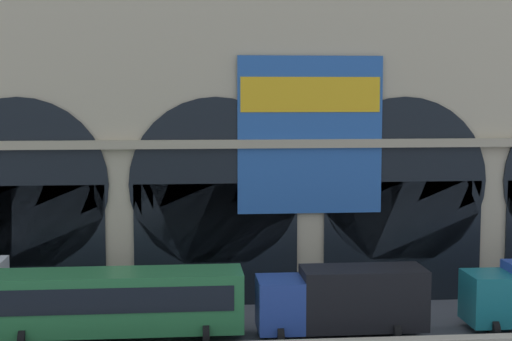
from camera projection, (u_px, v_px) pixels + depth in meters
ground_plane at (327, 331)px, 35.62m from camera, size 200.00×200.00×0.00m
station_building at (305, 115)px, 41.90m from camera, size 50.68×5.02×20.07m
bus_midwest at (117, 302)px, 34.03m from camera, size 11.00×3.25×3.10m
box_truck_center at (343, 300)px, 34.67m from camera, size 7.50×2.91×3.12m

